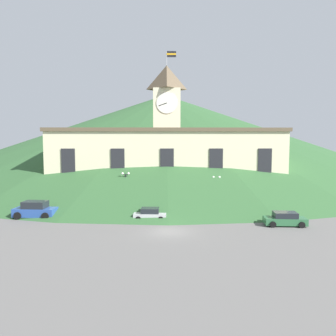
{
  "coord_description": "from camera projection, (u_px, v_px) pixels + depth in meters",
  "views": [
    {
      "loc": [
        -0.65,
        -33.73,
        9.54
      ],
      "look_at": [
        0.0,
        8.0,
        6.06
      ],
      "focal_mm": 35.0,
      "sensor_mm": 36.0,
      "label": 1
    }
  ],
  "objects": [
    {
      "name": "banner_fence",
      "position": [
        167.0,
        197.0,
        48.48
      ],
      "size": [
        38.61,
        0.12,
        2.32
      ],
      "color": "gold",
      "rests_on": "ground"
    },
    {
      "name": "pedestrian",
      "position": [
        178.0,
        201.0,
        46.65
      ],
      "size": [
        0.51,
        0.51,
        1.66
      ],
      "rotation": [
        0.0,
        0.0,
        3.97
      ],
      "color": "brown",
      "rests_on": "ground"
    },
    {
      "name": "street_lamp_left",
      "position": [
        216.0,
        183.0,
        49.1
      ],
      "size": [
        1.26,
        0.36,
        4.26
      ],
      "color": "black",
      "rests_on": "ground"
    },
    {
      "name": "car_silver_hatch",
      "position": [
        150.0,
        215.0,
        39.33
      ],
      "size": [
        3.97,
        2.14,
        1.5
      ],
      "rotation": [
        0.0,
        0.0,
        -0.04
      ],
      "color": "#B7B7BC",
      "rests_on": "ground"
    },
    {
      "name": "car_green_wagon",
      "position": [
        285.0,
        219.0,
        36.84
      ],
      "size": [
        4.72,
        2.4,
        1.55
      ],
      "rotation": [
        0.0,
        0.0,
        3.07
      ],
      "color": "#2D663D",
      "rests_on": "ground"
    },
    {
      "name": "civic_building",
      "position": [
        167.0,
        159.0,
        56.64
      ],
      "size": [
        39.65,
        10.02,
        24.68
      ],
      "color": "beige",
      "rests_on": "ground"
    },
    {
      "name": "hillside_backdrop",
      "position": [
        165.0,
        133.0,
        102.83
      ],
      "size": [
        134.25,
        134.25,
        23.74
      ],
      "primitive_type": "cone",
      "color": "#2D562D",
      "rests_on": "ground"
    },
    {
      "name": "ground_plane",
      "position": [
        169.0,
        232.0,
        34.41
      ],
      "size": [
        160.0,
        160.0,
        0.0
      ],
      "primitive_type": "plane",
      "color": "#605E5B"
    },
    {
      "name": "street_lamp_right",
      "position": [
        126.0,
        181.0,
        48.86
      ],
      "size": [
        1.26,
        0.36,
        4.85
      ],
      "color": "black",
      "rests_on": "ground"
    },
    {
      "name": "car_blue_van",
      "position": [
        35.0,
        210.0,
        40.49
      ],
      "size": [
        5.26,
        2.76,
        2.1
      ],
      "rotation": [
        0.0,
        0.0,
        3.05
      ],
      "color": "#284C99",
      "rests_on": "ground"
    }
  ]
}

